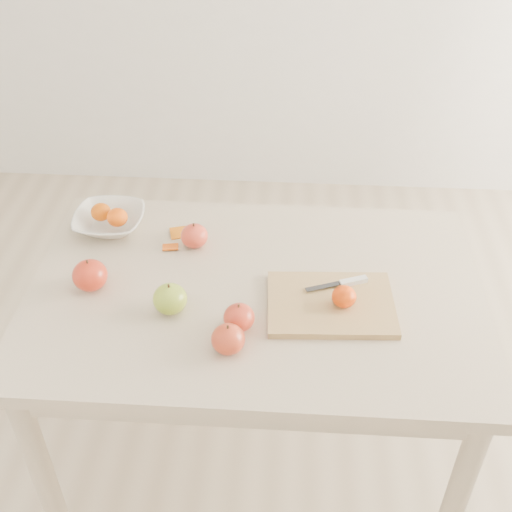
{
  "coord_description": "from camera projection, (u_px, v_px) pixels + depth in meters",
  "views": [
    {
      "loc": [
        0.09,
        -1.27,
        1.87
      ],
      "look_at": [
        0.0,
        0.05,
        0.82
      ],
      "focal_mm": 45.0,
      "sensor_mm": 36.0,
      "label": 1
    }
  ],
  "objects": [
    {
      "name": "bowl_tangerine_near",
      "position": [
        101.0,
        212.0,
        1.89
      ],
      "size": [
        0.06,
        0.06,
        0.05
      ],
      "primitive_type": "ellipsoid",
      "color": "#D25307",
      "rests_on": "fruit_bowl"
    },
    {
      "name": "fruit_bowl",
      "position": [
        110.0,
        221.0,
        1.9
      ],
      "size": [
        0.21,
        0.21,
        0.05
      ],
      "primitive_type": "imported",
      "color": "white",
      "rests_on": "table"
    },
    {
      "name": "apple_red_e",
      "position": [
        239.0,
        317.0,
        1.56
      ],
      "size": [
        0.08,
        0.08,
        0.07
      ],
      "primitive_type": "ellipsoid",
      "color": "maroon",
      "rests_on": "table"
    },
    {
      "name": "board_tangerine",
      "position": [
        344.0,
        297.0,
        1.6
      ],
      "size": [
        0.06,
        0.06,
        0.05
      ],
      "primitive_type": "ellipsoid",
      "color": "#E03D07",
      "rests_on": "cutting_board"
    },
    {
      "name": "orange_peel_b",
      "position": [
        170.0,
        248.0,
        1.83
      ],
      "size": [
        0.05,
        0.04,
        0.01
      ],
      "primitive_type": "cube",
      "rotation": [
        -0.14,
        0.0,
        0.17
      ],
      "color": "#E25A10",
      "rests_on": "table"
    },
    {
      "name": "bowl_tangerine_far",
      "position": [
        117.0,
        217.0,
        1.87
      ],
      "size": [
        0.06,
        0.06,
        0.05
      ],
      "primitive_type": "ellipsoid",
      "color": "#E46108",
      "rests_on": "fruit_bowl"
    },
    {
      "name": "apple_red_c",
      "position": [
        228.0,
        339.0,
        1.5
      ],
      "size": [
        0.08,
        0.08,
        0.07
      ],
      "primitive_type": "ellipsoid",
      "color": "maroon",
      "rests_on": "table"
    },
    {
      "name": "apple_red_b",
      "position": [
        90.0,
        275.0,
        1.67
      ],
      "size": [
        0.09,
        0.09,
        0.08
      ],
      "primitive_type": "ellipsoid",
      "color": "#A4050A",
      "rests_on": "table"
    },
    {
      "name": "ground",
      "position": [
        255.0,
        456.0,
        2.16
      ],
      "size": [
        3.5,
        3.5,
        0.0
      ],
      "primitive_type": "plane",
      "color": "#C6B293",
      "rests_on": "ground"
    },
    {
      "name": "apple_green",
      "position": [
        170.0,
        299.0,
        1.6
      ],
      "size": [
        0.09,
        0.09,
        0.08
      ],
      "primitive_type": "ellipsoid",
      "color": "#6EA022",
      "rests_on": "table"
    },
    {
      "name": "apple_red_a",
      "position": [
        194.0,
        236.0,
        1.82
      ],
      "size": [
        0.08,
        0.08,
        0.07
      ],
      "primitive_type": "ellipsoid",
      "color": "maroon",
      "rests_on": "table"
    },
    {
      "name": "cutting_board",
      "position": [
        331.0,
        304.0,
        1.63
      ],
      "size": [
        0.33,
        0.25,
        0.02
      ],
      "primitive_type": "cube",
      "rotation": [
        0.0,
        0.0,
        0.05
      ],
      "color": "tan",
      "rests_on": "table"
    },
    {
      "name": "orange_peel_a",
      "position": [
        181.0,
        234.0,
        1.88
      ],
      "size": [
        0.07,
        0.06,
        0.01
      ],
      "primitive_type": "cube",
      "rotation": [
        0.21,
        0.0,
        0.28
      ],
      "color": "#C3610D",
      "rests_on": "table"
    },
    {
      "name": "paring_knife",
      "position": [
        348.0,
        282.0,
        1.68
      ],
      "size": [
        0.17,
        0.07,
        0.01
      ],
      "color": "silver",
      "rests_on": "cutting_board"
    },
    {
      "name": "table",
      "position": [
        255.0,
        316.0,
        1.76
      ],
      "size": [
        1.2,
        0.8,
        0.75
      ],
      "color": "beige",
      "rests_on": "ground"
    }
  ]
}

